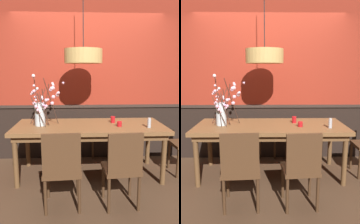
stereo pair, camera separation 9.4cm
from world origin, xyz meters
The scene contains 12 objects.
ground_plane centered at (0.00, 0.00, 0.00)m, with size 24.00×24.00×0.00m, color #4C3321.
back_wall centered at (0.00, 0.74, 1.45)m, with size 4.86×0.14×2.93m.
dining_table centered at (0.00, 0.00, 0.70)m, with size 2.19×0.89×0.78m.
chair_far_side_left centered at (-0.38, 0.88, 0.53)m, with size 0.45×0.46×0.95m.
chair_far_side_right centered at (0.30, 0.84, 0.50)m, with size 0.48×0.47×0.88m.
chair_near_side_right centered at (0.33, -0.87, 0.51)m, with size 0.43×0.42×0.92m.
chair_near_side_left centered at (-0.35, -0.87, 0.51)m, with size 0.45×0.44×0.93m.
vase_with_blossoms centered at (-0.70, -0.01, 1.00)m, with size 0.54×0.56×0.74m.
candle_holder_nearer_center centered at (0.36, 0.11, 0.83)m, with size 0.07×0.07×0.10m.
candle_holder_nearer_edge centered at (0.42, -0.13, 0.82)m, with size 0.07×0.07×0.07m.
condiment_bottle centered at (0.82, -0.21, 0.85)m, with size 0.05×0.05×0.14m.
pendant_lamp centered at (-0.08, 0.09, 1.77)m, with size 0.54×0.54×1.26m.
Camera 1 is at (-0.15, -3.23, 1.58)m, focal length 36.15 mm.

